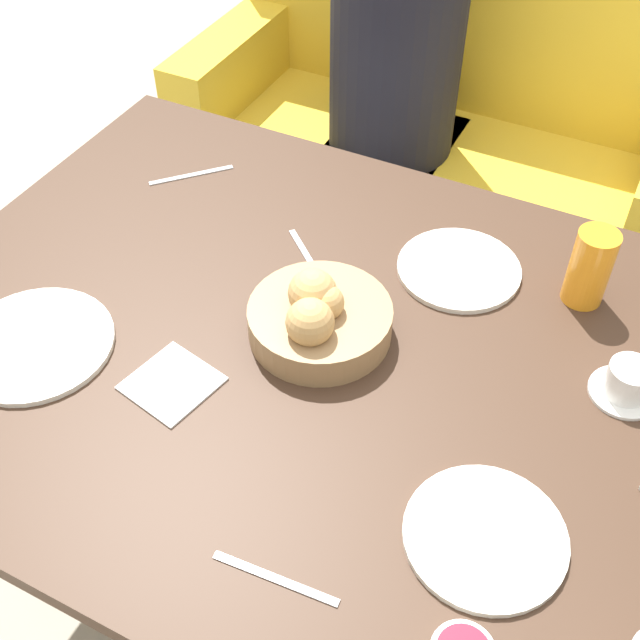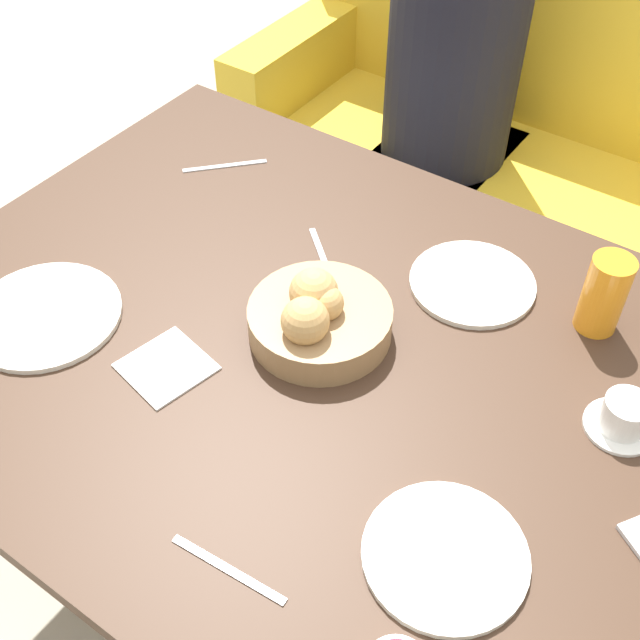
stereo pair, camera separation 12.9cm
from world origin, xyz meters
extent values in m
plane|color=#A89E89|center=(0.00, 0.00, 0.00)|extent=(10.00, 10.00, 0.00)
cube|color=#3D281C|center=(0.00, 0.00, 0.73)|extent=(1.41, 1.05, 0.03)
cube|color=#3D281C|center=(-0.66, 0.48, 0.36)|extent=(0.06, 0.06, 0.71)
cube|color=gold|center=(-0.19, 1.14, 0.22)|extent=(1.40, 0.70, 0.44)
cube|color=gold|center=(-0.19, 1.39, 0.67)|extent=(1.40, 0.20, 0.45)
cube|color=gold|center=(-0.82, 1.14, 0.32)|extent=(0.14, 0.70, 0.64)
cube|color=#23232D|center=(-0.29, 1.03, 0.22)|extent=(0.32, 0.44, 0.44)
cylinder|color=black|center=(-0.29, 1.03, 0.73)|extent=(0.34, 0.34, 0.58)
cylinder|color=#99754C|center=(-0.01, 0.03, 0.77)|extent=(0.23, 0.23, 0.05)
sphere|color=tan|center=(0.00, 0.03, 0.82)|extent=(0.06, 0.06, 0.06)
sphere|color=tan|center=(-0.03, 0.03, 0.83)|extent=(0.08, 0.08, 0.08)
sphere|color=tan|center=(0.00, -0.02, 0.82)|extent=(0.08, 0.08, 0.08)
cylinder|color=silver|center=(-0.41, -0.20, 0.75)|extent=(0.25, 0.25, 0.01)
cylinder|color=silver|center=(0.35, -0.21, 0.75)|extent=(0.22, 0.22, 0.01)
cylinder|color=silver|center=(0.14, 0.27, 0.75)|extent=(0.22, 0.22, 0.01)
cylinder|color=orange|center=(0.35, 0.30, 0.82)|extent=(0.07, 0.07, 0.14)
cylinder|color=white|center=(0.46, 0.12, 0.75)|extent=(0.11, 0.11, 0.01)
cylinder|color=white|center=(0.46, 0.12, 0.78)|extent=(0.07, 0.07, 0.05)
cube|color=#B7B7BC|center=(0.13, -0.38, 0.75)|extent=(0.17, 0.02, 0.00)
cube|color=#B7B7BC|center=(-0.44, 0.30, 0.75)|extent=(0.13, 0.13, 0.00)
cube|color=#B7B7BC|center=(-0.13, 0.20, 0.75)|extent=(0.10, 0.09, 0.00)
cube|color=white|center=(-0.16, -0.17, 0.75)|extent=(0.15, 0.15, 0.00)
camera|label=1|loc=(0.40, -0.78, 1.70)|focal=45.00mm
camera|label=2|loc=(0.51, -0.71, 1.70)|focal=45.00mm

